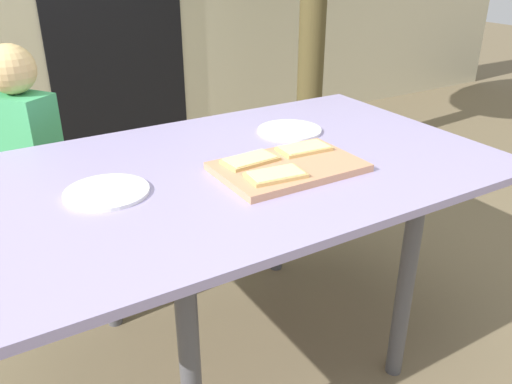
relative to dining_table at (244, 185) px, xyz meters
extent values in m
plane|color=brown|center=(0.00, 0.00, -0.62)|extent=(16.00, 16.00, 0.00)
cube|color=#9C90BD|center=(0.00, 0.00, 0.06)|extent=(1.51, 0.96, 0.02)
cylinder|color=#4C4C51|center=(-0.36, -0.36, -0.29)|extent=(0.05, 0.05, 0.67)
cylinder|color=#4C4C51|center=(0.36, -0.36, -0.29)|extent=(0.05, 0.05, 0.67)
cylinder|color=#4C4C51|center=(-0.36, 0.36, -0.29)|extent=(0.05, 0.05, 0.67)
cylinder|color=#4C4C51|center=(0.36, 0.36, -0.29)|extent=(0.05, 0.05, 0.67)
cube|color=tan|center=(0.08, -0.11, 0.08)|extent=(0.41, 0.27, 0.02)
cube|color=tan|center=(0.18, -0.05, 0.10)|extent=(0.16, 0.10, 0.01)
cube|color=#F8E598|center=(0.18, -0.05, 0.11)|extent=(0.15, 0.09, 0.00)
cube|color=tan|center=(0.00, -0.17, 0.10)|extent=(0.17, 0.10, 0.01)
cube|color=#F8E598|center=(0.00, -0.17, 0.11)|extent=(0.15, 0.09, 0.00)
cube|color=tan|center=(-0.01, -0.04, 0.10)|extent=(0.16, 0.10, 0.01)
cube|color=#F8E598|center=(-0.01, -0.04, 0.11)|extent=(0.15, 0.09, 0.00)
cylinder|color=white|center=(-0.41, 0.01, 0.08)|extent=(0.22, 0.22, 0.01)
cylinder|color=white|center=(0.28, 0.17, 0.08)|extent=(0.22, 0.22, 0.01)
cylinder|color=#1E1F3A|center=(-0.55, 0.80, -0.41)|extent=(0.09, 0.09, 0.43)
cylinder|color=#1E1F3A|center=(-0.47, 0.68, -0.41)|extent=(0.09, 0.09, 0.43)
cube|color=#3FA566|center=(-0.51, 0.74, -0.01)|extent=(0.25, 0.28, 0.38)
sphere|color=#DCB675|center=(-0.51, 0.74, 0.27)|extent=(0.17, 0.17, 0.17)
cylinder|color=brown|center=(1.23, 1.32, 0.22)|extent=(0.16, 0.16, 1.70)
camera|label=1|loc=(-0.72, -1.26, 0.67)|focal=36.80mm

